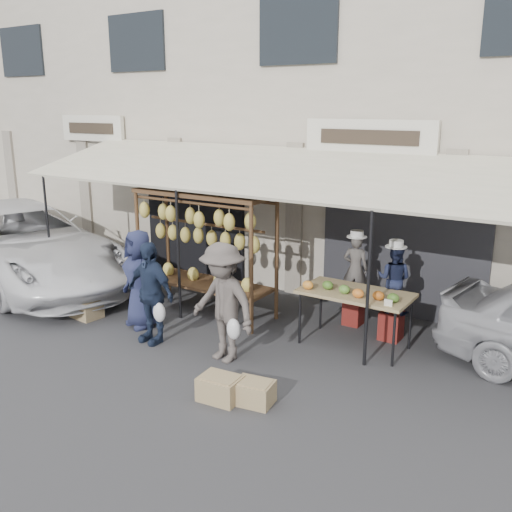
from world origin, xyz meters
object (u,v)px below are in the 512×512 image
at_px(crate_near_a, 220,388).
at_px(crate_near_b, 254,393).
at_px(banana_rack, 203,229).
at_px(customer_mid, 150,292).
at_px(crate_far, 86,309).
at_px(vendor_right, 394,279).
at_px(van, 23,223).
at_px(customer_left, 140,279).
at_px(customer_right, 223,303).
at_px(produce_table, 355,294).
at_px(vendor_left, 355,269).

xyz_separation_m(crate_near_a, crate_near_b, (0.41, 0.16, -0.01)).
bearing_deg(banana_rack, customer_mid, -86.83).
bearing_deg(crate_near_a, crate_far, 164.10).
height_order(vendor_right, customer_mid, customer_mid).
distance_m(banana_rack, crate_near_b, 3.68).
xyz_separation_m(banana_rack, van, (-5.03, -0.11, -0.43)).
distance_m(customer_left, customer_right, 2.01).
bearing_deg(produce_table, vendor_left, 113.02).
distance_m(banana_rack, van, 5.05).
relative_size(crate_near_b, crate_far, 0.94).
relative_size(customer_right, crate_near_a, 3.41).
height_order(vendor_right, customer_right, customer_right).
relative_size(crate_near_a, van, 0.10).
height_order(vendor_left, vendor_right, vendor_left).
bearing_deg(crate_far, banana_rack, 39.18).
height_order(banana_rack, customer_right, banana_rack).
relative_size(vendor_right, customer_right, 0.62).
relative_size(vendor_right, customer_left, 0.66).
height_order(crate_near_b, crate_far, crate_far).
bearing_deg(vendor_left, customer_right, 56.66).
bearing_deg(customer_mid, customer_right, 8.17).
relative_size(crate_near_b, van, 0.09).
bearing_deg(crate_far, van, 160.14).
distance_m(crate_near_a, crate_near_b, 0.44).
bearing_deg(customer_mid, banana_rack, 98.33).
height_order(vendor_right, crate_near_b, vendor_right).
distance_m(vendor_left, customer_mid, 3.44).
relative_size(produce_table, vendor_left, 1.46).
xyz_separation_m(vendor_left, customer_right, (-1.05, -2.36, -0.11)).
bearing_deg(van, customer_mid, -85.55).
bearing_deg(customer_left, crate_near_a, -6.50).
bearing_deg(customer_mid, van, 170.15).
bearing_deg(crate_far, customer_mid, -4.86).
xyz_separation_m(customer_mid, crate_near_a, (2.05, -0.93, -0.67)).
relative_size(customer_left, crate_far, 3.25).
relative_size(crate_near_a, crate_far, 1.01).
bearing_deg(crate_near_a, customer_right, 123.95).
relative_size(vendor_right, crate_far, 2.14).
bearing_deg(produce_table, crate_near_a, -107.01).
distance_m(crate_near_b, crate_far, 4.28).
height_order(produce_table, vendor_right, vendor_right).
bearing_deg(produce_table, crate_near_b, -98.42).
bearing_deg(customer_left, produce_table, 38.62).
relative_size(vendor_left, vendor_right, 1.05).
bearing_deg(crate_near_a, produce_table, 72.99).
relative_size(produce_table, customer_mid, 1.03).
xyz_separation_m(produce_table, customer_mid, (-2.80, -1.54, -0.05)).
xyz_separation_m(customer_right, van, (-6.49, 1.30, 0.23)).
height_order(crate_far, van, van).
xyz_separation_m(crate_near_a, crate_far, (-3.77, 1.07, -0.00)).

